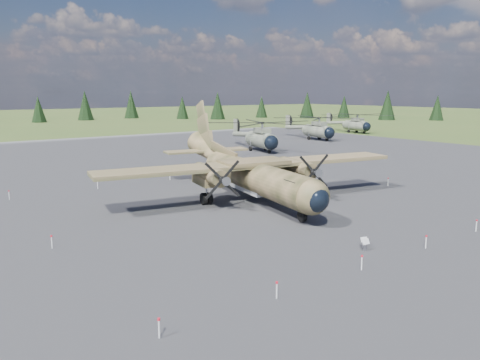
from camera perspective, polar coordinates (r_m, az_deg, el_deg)
ground at (r=38.32m, az=2.71°, el=-3.60°), size 500.00×500.00×0.00m
apron at (r=46.32m, az=-5.07°, el=-1.13°), size 120.00×120.00×0.04m
transport_plane at (r=41.66m, az=1.03°, el=1.23°), size 27.53×24.76×9.08m
helicopter_near at (r=75.34m, az=2.57°, el=6.05°), size 22.67×23.65×4.77m
helicopter_mid at (r=94.53m, az=9.46°, el=6.79°), size 20.45×22.39×4.60m
helicopter_far at (r=113.44m, az=13.98°, el=7.15°), size 19.22×21.15×4.36m
info_placard_left at (r=29.33m, az=15.04°, el=-7.41°), size 0.51×0.25×0.78m
info_placard_right at (r=29.95m, az=14.86°, el=-7.16°), size 0.47×0.31×0.68m
barrier_fence at (r=37.86m, az=2.24°, el=-2.98°), size 33.12×29.62×0.85m
treeline at (r=36.26m, az=1.51°, el=3.22°), size 285.61×284.33×10.89m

